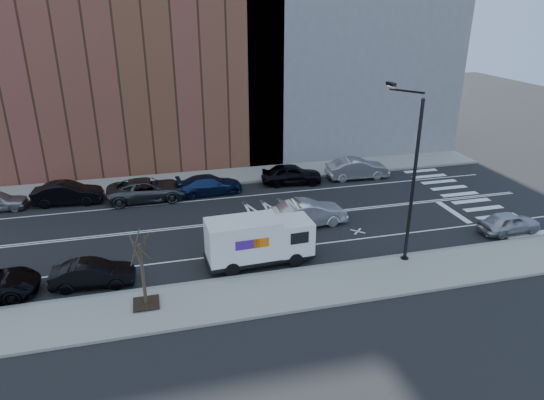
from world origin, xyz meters
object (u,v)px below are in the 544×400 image
far_parked_b (68,193)px  near_parked_front (509,223)px  fedex_van (258,240)px  driving_sedan (308,213)px

far_parked_b → near_parked_front: (27.20, -11.83, -0.11)m
fedex_van → far_parked_b: (-11.24, 11.67, -0.62)m
fedex_van → driving_sedan: 5.79m
near_parked_front → fedex_van: bearing=86.9°
fedex_van → far_parked_b: fedex_van is taller
driving_sedan → fedex_van: bearing=129.3°
far_parked_b → driving_sedan: (15.40, -7.67, 0.04)m
near_parked_front → driving_sedan: bearing=68.1°
far_parked_b → driving_sedan: bearing=-112.5°
far_parked_b → near_parked_front: size_ratio=1.21×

